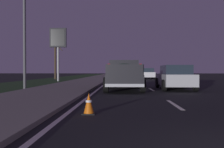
# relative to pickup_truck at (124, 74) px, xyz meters

# --- Properties ---
(ground) EXTENTS (144.00, 144.00, 0.00)m
(ground) POSITION_rel_pickup_truck_xyz_m (15.07, -1.75, -0.98)
(ground) COLOR black
(sidewalk_shoulder) EXTENTS (108.00, 4.00, 0.12)m
(sidewalk_shoulder) POSITION_rel_pickup_truck_xyz_m (15.07, 3.95, -0.92)
(sidewalk_shoulder) COLOR slate
(sidewalk_shoulder) RESTS_ON ground
(grass_verge) EXTENTS (108.00, 6.00, 0.01)m
(grass_verge) POSITION_rel_pickup_truck_xyz_m (15.07, 8.95, -0.98)
(grass_verge) COLOR #1E3819
(grass_verge) RESTS_ON ground
(lane_markings) EXTENTS (108.00, 3.54, 0.01)m
(lane_markings) POSITION_rel_pickup_truck_xyz_m (17.00, 0.80, -0.98)
(lane_markings) COLOR silver
(lane_markings) RESTS_ON ground
(pickup_truck) EXTENTS (5.43, 2.31, 1.87)m
(pickup_truck) POSITION_rel_pickup_truck_xyz_m (0.00, 0.00, 0.00)
(pickup_truck) COLOR #232328
(pickup_truck) RESTS_ON ground
(sedan_silver) EXTENTS (4.43, 2.07, 1.54)m
(sedan_silver) POSITION_rel_pickup_truck_xyz_m (0.57, -3.27, -0.20)
(sedan_silver) COLOR #B2B5BA
(sedan_silver) RESTS_ON ground
(sedan_white) EXTENTS (4.42, 2.06, 1.54)m
(sedan_white) POSITION_rel_pickup_truck_xyz_m (19.80, -3.54, -0.20)
(sedan_white) COLOR silver
(sedan_white) RESTS_ON ground
(gas_price_sign) EXTENTS (0.27, 1.90, 6.05)m
(gas_price_sign) POSITION_rel_pickup_truck_xyz_m (12.00, 7.40, 3.51)
(gas_price_sign) COLOR #99999E
(gas_price_sign) RESTS_ON ground
(street_light_near) EXTENTS (0.36, 1.97, 8.41)m
(street_light_near) POSITION_rel_pickup_truck_xyz_m (-0.20, 5.92, 4.05)
(street_light_near) COLOR #4C4C51
(street_light_near) RESTS_ON ground
(bare_tree_far) EXTENTS (1.28, 1.49, 6.04)m
(bare_tree_far) POSITION_rel_pickup_truck_xyz_m (17.82, 9.34, 2.08)
(bare_tree_far) COLOR #423323
(bare_tree_far) RESTS_ON ground
(traffic_cone_near) EXTENTS (0.36, 0.36, 0.58)m
(traffic_cone_near) POSITION_rel_pickup_truck_xyz_m (-8.29, 1.03, -0.70)
(traffic_cone_near) COLOR black
(traffic_cone_near) RESTS_ON ground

